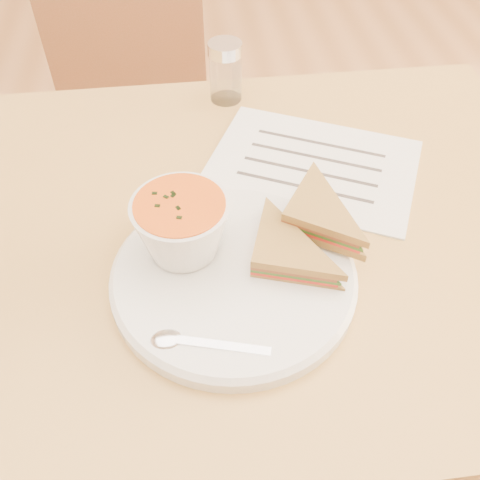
{
  "coord_description": "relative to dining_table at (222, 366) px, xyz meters",
  "views": [
    {
      "loc": [
        -0.03,
        -0.49,
        1.25
      ],
      "look_at": [
        0.02,
        -0.08,
        0.8
      ],
      "focal_mm": 40.0,
      "sensor_mm": 36.0,
      "label": 1
    }
  ],
  "objects": [
    {
      "name": "sandwich_half_a",
      "position": [
        0.03,
        -0.11,
        0.41
      ],
      "size": [
        0.14,
        0.14,
        0.03
      ],
      "primitive_type": null,
      "rotation": [
        0.0,
        0.0,
        -0.32
      ],
      "color": "#A7843A",
      "rests_on": "plate"
    },
    {
      "name": "plate",
      "position": [
        0.01,
        -0.1,
        0.38
      ],
      "size": [
        0.32,
        0.32,
        0.02
      ],
      "primitive_type": null,
      "rotation": [
        0.0,
        0.0,
        -0.12
      ],
      "color": "white",
      "rests_on": "dining_table"
    },
    {
      "name": "soup_bowl",
      "position": [
        -0.04,
        -0.06,
        0.43
      ],
      "size": [
        0.13,
        0.13,
        0.08
      ],
      "primitive_type": null,
      "rotation": [
        0.0,
        0.0,
        -0.2
      ],
      "color": "white",
      "rests_on": "plate"
    },
    {
      "name": "paper_menu",
      "position": [
        0.15,
        0.1,
        0.38
      ],
      "size": [
        0.36,
        0.32,
        0.0
      ],
      "primitive_type": null,
      "rotation": [
        0.0,
        0.0,
        -0.45
      ],
      "color": "white",
      "rests_on": "dining_table"
    },
    {
      "name": "condiment_shaker",
      "position": [
        0.05,
        0.29,
        0.42
      ],
      "size": [
        0.06,
        0.06,
        0.1
      ],
      "primitive_type": null,
      "rotation": [
        0.0,
        0.0,
        -0.09
      ],
      "color": "silver",
      "rests_on": "dining_table"
    },
    {
      "name": "chair_far",
      "position": [
        -0.15,
        0.6,
        0.06
      ],
      "size": [
        0.4,
        0.4,
        0.87
      ],
      "primitive_type": null,
      "rotation": [
        0.0,
        0.0,
        3.19
      ],
      "color": "brown",
      "rests_on": "floor"
    },
    {
      "name": "dining_table",
      "position": [
        0.0,
        0.0,
        0.0
      ],
      "size": [
        1.0,
        0.7,
        0.75
      ],
      "primitive_type": null,
      "color": "#A37832",
      "rests_on": "floor"
    },
    {
      "name": "sandwich_half_b",
      "position": [
        0.08,
        -0.06,
        0.42
      ],
      "size": [
        0.15,
        0.15,
        0.03
      ],
      "primitive_type": null,
      "rotation": [
        0.0,
        0.0,
        -0.57
      ],
      "color": "#A7843A",
      "rests_on": "plate"
    },
    {
      "name": "spoon",
      "position": [
        -0.02,
        -0.2,
        0.4
      ],
      "size": [
        0.17,
        0.08,
        0.01
      ],
      "primitive_type": null,
      "rotation": [
        0.0,
        0.0,
        -0.26
      ],
      "color": "silver",
      "rests_on": "plate"
    },
    {
      "name": "floor",
      "position": [
        0.0,
        0.0,
        -0.38
      ],
      "size": [
        5.0,
        6.0,
        0.01
      ],
      "primitive_type": "cube",
      "color": "#9B6738",
      "rests_on": "ground"
    }
  ]
}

